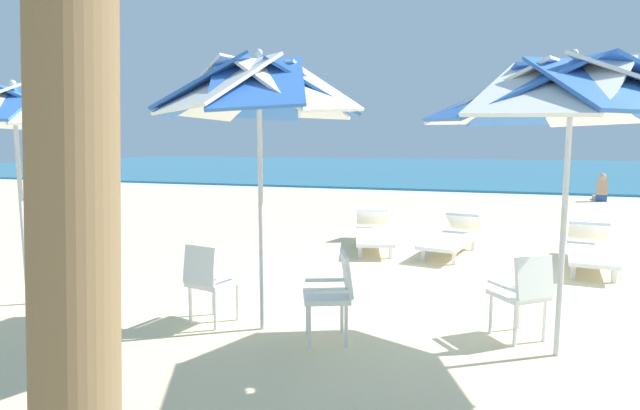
# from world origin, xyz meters

# --- Properties ---
(ground_plane) EXTENTS (80.00, 80.00, 0.00)m
(ground_plane) POSITION_xyz_m (0.00, 0.00, 0.00)
(ground_plane) COLOR beige
(sea) EXTENTS (80.00, 36.00, 0.10)m
(sea) POSITION_xyz_m (0.00, 30.91, 0.05)
(sea) COLOR teal
(sea) RESTS_ON ground
(surf_foam) EXTENTS (80.00, 0.70, 0.01)m
(surf_foam) POSITION_xyz_m (0.00, 12.61, 0.01)
(surf_foam) COLOR white
(surf_foam) RESTS_ON ground
(beach_umbrella_0) EXTENTS (2.52, 2.52, 2.72)m
(beach_umbrella_0) POSITION_xyz_m (0.30, -2.43, 2.35)
(beach_umbrella_0) COLOR silver
(beach_umbrella_0) RESTS_ON ground
(plastic_chair_0) EXTENTS (0.63, 0.63, 0.87)m
(plastic_chair_0) POSITION_xyz_m (0.02, -2.14, 0.50)
(plastic_chair_0) COLOR white
(plastic_chair_0) RESTS_ON ground
(beach_umbrella_1) EXTENTS (2.13, 2.13, 2.84)m
(beach_umbrella_1) POSITION_xyz_m (-2.53, -2.64, 2.43)
(beach_umbrella_1) COLOR silver
(beach_umbrella_1) RESTS_ON ground
(plastic_chair_1) EXTENTS (0.59, 0.57, 0.87)m
(plastic_chair_1) POSITION_xyz_m (-1.74, -2.69, 0.50)
(plastic_chair_1) COLOR white
(plastic_chair_1) RESTS_ON ground
(plastic_chair_2) EXTENTS (0.53, 0.55, 0.87)m
(plastic_chair_2) POSITION_xyz_m (-3.12, -2.67, 0.50)
(plastic_chair_2) COLOR white
(plastic_chair_2) RESTS_ON ground
(beach_umbrella_2) EXTENTS (2.09, 2.09, 2.64)m
(beach_umbrella_2) POSITION_xyz_m (-5.56, -2.73, 2.30)
(beach_umbrella_2) COLOR silver
(beach_umbrella_2) RESTS_ON ground
(sun_lounger_0) EXTENTS (0.89, 2.21, 0.62)m
(sun_lounger_0) POSITION_xyz_m (1.24, 1.32, 0.28)
(sun_lounger_0) COLOR white
(sun_lounger_0) RESTS_ON ground
(sun_lounger_1) EXTENTS (1.05, 2.23, 0.62)m
(sun_lounger_1) POSITION_xyz_m (-0.86, 1.74, 0.28)
(sun_lounger_1) COLOR white
(sun_lounger_1) RESTS_ON ground
(sun_lounger_2) EXTENTS (1.12, 2.23, 0.62)m
(sun_lounger_2) POSITION_xyz_m (-2.26, 1.75, 0.28)
(sun_lounger_2) COLOR white
(sun_lounger_2) RESTS_ON ground
(beachgoer_seated) EXTENTS (0.30, 0.93, 0.92)m
(beachgoer_seated) POSITION_xyz_m (3.31, 11.39, 0.29)
(beachgoer_seated) COLOR #2D4CA5
(beachgoer_seated) RESTS_ON ground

